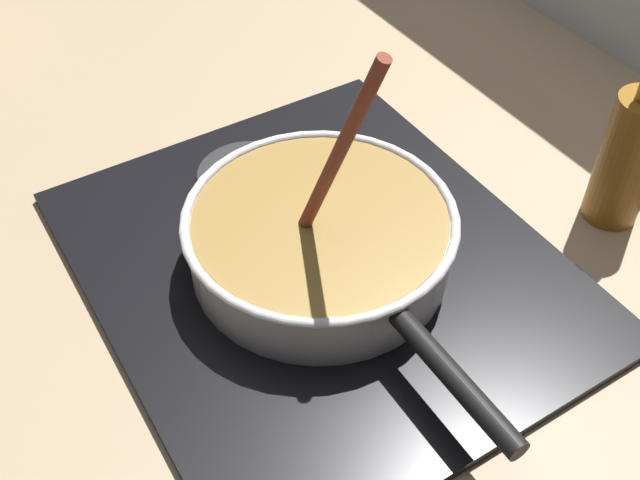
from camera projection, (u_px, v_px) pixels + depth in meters
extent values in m
cube|color=#9E8466|center=(137.00, 254.00, 0.90)|extent=(2.40, 1.60, 0.04)
cube|color=black|center=(320.00, 265.00, 0.85)|extent=(0.56, 0.48, 0.01)
torus|color=#592D0C|center=(320.00, 259.00, 0.85)|extent=(0.17, 0.17, 0.01)
cylinder|color=#262628|center=(248.00, 174.00, 0.95)|extent=(0.13, 0.13, 0.01)
cylinder|color=silver|center=(320.00, 240.00, 0.83)|extent=(0.29, 0.29, 0.07)
cylinder|color=olive|center=(320.00, 237.00, 0.82)|extent=(0.27, 0.27, 0.06)
torus|color=silver|center=(320.00, 218.00, 0.80)|extent=(0.30, 0.30, 0.01)
cylinder|color=black|center=(455.00, 379.00, 0.67)|extent=(0.17, 0.02, 0.02)
cylinder|color=beige|center=(329.00, 242.00, 0.79)|extent=(0.03, 0.03, 0.01)
cylinder|color=#E5CC7A|center=(358.00, 194.00, 0.84)|extent=(0.03, 0.03, 0.01)
cylinder|color=#EDD88C|center=(388.00, 211.00, 0.82)|extent=(0.03, 0.03, 0.01)
cylinder|color=#E5CC7A|center=(303.00, 271.00, 0.76)|extent=(0.03, 0.03, 0.01)
cylinder|color=#E5CC7A|center=(241.00, 194.00, 0.84)|extent=(0.03, 0.03, 0.01)
cylinder|color=beige|center=(227.00, 243.00, 0.79)|extent=(0.03, 0.03, 0.01)
cylinder|color=maroon|center=(337.00, 157.00, 0.71)|extent=(0.09, 0.06, 0.24)
cube|color=brown|center=(301.00, 232.00, 0.81)|extent=(0.05, 0.05, 0.01)
cylinder|color=#8C5919|center=(627.00, 160.00, 0.86)|extent=(0.06, 0.06, 0.17)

